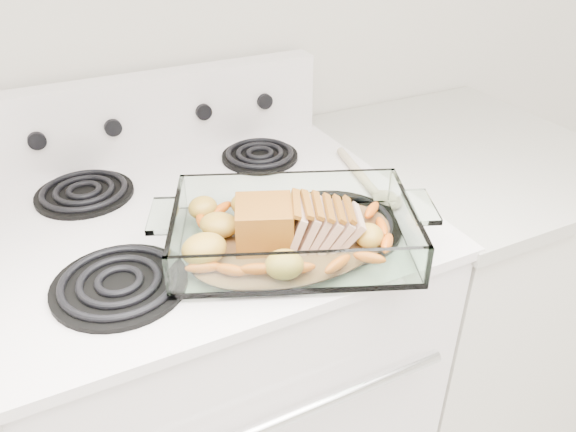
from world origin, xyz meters
name	(u,v)px	position (x,y,z in m)	size (l,w,h in m)	color
electric_range	(218,377)	(0.00, 1.66, 0.48)	(0.78, 0.70, 1.12)	white
counter_right	(443,299)	(0.67, 1.66, 0.47)	(0.58, 0.68, 0.93)	silver
baking_dish	(293,236)	(0.10, 1.46, 0.96)	(0.39, 0.26, 0.07)	white
pork_roast	(287,226)	(0.08, 1.46, 0.99)	(0.21, 0.09, 0.08)	#985516
roast_vegetables	(282,222)	(0.09, 1.50, 0.97)	(0.36, 0.19, 0.04)	#C95216
wooden_spoon	(374,187)	(0.33, 1.57, 0.95)	(0.07, 0.27, 0.02)	#CBB495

